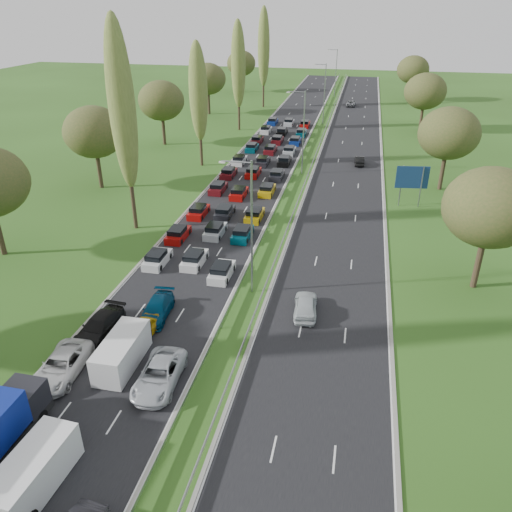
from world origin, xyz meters
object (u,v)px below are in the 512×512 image
Objects in this scene: white_van_rear at (123,350)px; direction_sign at (412,179)px; white_van_front at (36,469)px; near_car_3 at (99,326)px; near_car_2 at (61,366)px.

direction_sign is (21.69, 35.98, 2.43)m from white_van_rear.
direction_sign reaches higher than white_van_rear.
white_van_front is 1.02× the size of white_van_rear.
white_van_front is 1.09× the size of direction_sign.
white_van_rear is (3.33, -2.72, 0.35)m from near_car_3.
white_van_front reaches higher than near_car_3.
near_car_3 is 4.32m from white_van_rear.
near_car_2 is at bearing -89.30° from near_car_3.
near_car_2 is 1.08× the size of direction_sign.
white_van_front is at bearing -70.26° from near_car_2.
near_car_2 reaches higher than near_car_3.
direction_sign reaches higher than near_car_2.
near_car_2 is at bearing 117.14° from white_van_front.
white_van_rear is at bearing 26.51° from near_car_2.
white_van_rear is at bearing 93.34° from white_van_front.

